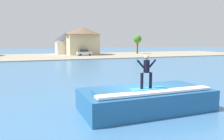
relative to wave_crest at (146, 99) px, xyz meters
name	(u,v)px	position (x,y,z in m)	size (l,w,h in m)	color
ground_plane	(134,106)	(-0.32, 0.84, -0.63)	(260.00, 260.00, 0.00)	teal
wave_crest	(146,99)	(0.00, 0.00, 0.00)	(7.33, 3.53, 1.33)	#205A8E
surfboard	(148,89)	(-0.25, -0.65, 0.73)	(2.06, 0.53, 0.06)	#33A5CC
surfer	(146,70)	(-0.35, -0.59, 1.76)	(1.15, 0.32, 1.78)	black
shoreline_bank	(51,56)	(-0.32, 48.95, -0.54)	(120.00, 25.96, 0.17)	gray
car_far_shore	(84,53)	(8.27, 47.91, 0.32)	(4.08, 2.21, 1.86)	silver
house_gabled_white	(83,38)	(8.97, 52.04, 4.23)	(10.67, 10.67, 8.16)	beige
house_small_cottage	(65,42)	(4.95, 58.29, 3.11)	(6.97, 6.97, 6.69)	beige
tree_short_bushy	(137,40)	(26.43, 51.43, 3.95)	(2.52, 2.52, 6.02)	brown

